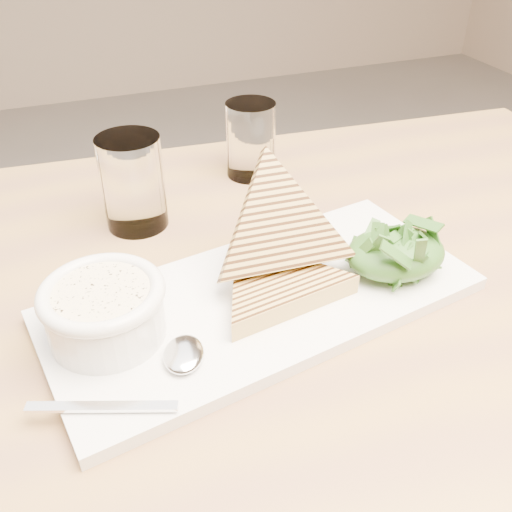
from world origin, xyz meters
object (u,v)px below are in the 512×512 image
object	(u,v)px
table_top	(220,340)
platter	(263,299)
glass_near	(133,183)
glass_far	(251,140)
soup_bowl	(106,317)

from	to	relation	value
table_top	platter	xyz separation A→B (m)	(0.05, 0.01, 0.03)
glass_near	glass_far	bearing A→B (deg)	23.44
soup_bowl	glass_far	size ratio (longest dim) A/B	1.01
soup_bowl	glass_far	distance (m)	0.39
table_top	glass_far	xyz separation A→B (m)	(0.15, 0.30, 0.07)
soup_bowl	platter	bearing A→B (deg)	1.28
table_top	platter	size ratio (longest dim) A/B	2.95
platter	glass_near	size ratio (longest dim) A/B	3.77
table_top	glass_near	size ratio (longest dim) A/B	11.11
platter	soup_bowl	world-z (taller)	soup_bowl
platter	soup_bowl	distance (m)	0.16
platter	glass_far	world-z (taller)	glass_far
platter	table_top	bearing A→B (deg)	-164.79
platter	glass_far	xyz separation A→B (m)	(0.10, 0.29, 0.05)
glass_far	table_top	bearing A→B (deg)	-115.98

